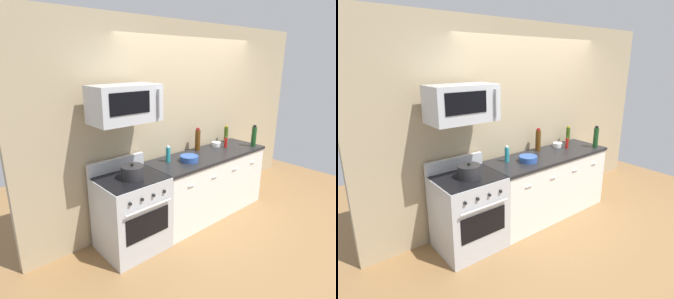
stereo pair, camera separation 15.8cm
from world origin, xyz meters
TOP-DOWN VIEW (x-y plane):
  - ground_plane at (0.00, 0.00)m, footprint 6.00×6.00m
  - back_wall at (0.00, 0.41)m, footprint 5.00×0.10m
  - counter_unit at (0.00, -0.00)m, footprint 1.91×0.66m
  - range_oven at (-1.33, 0.00)m, footprint 0.76×0.69m
  - microwave at (-1.33, 0.05)m, footprint 0.74×0.44m
  - bottle_olive_oil at (0.68, 0.23)m, footprint 0.06×0.06m
  - bottle_hot_sauce_red at (0.43, 0.04)m, footprint 0.05×0.05m
  - bottle_wine_amber at (0.00, 0.21)m, footprint 0.08×0.08m
  - bottle_dish_soap at (-0.66, 0.11)m, footprint 0.06×0.06m
  - bottle_wine_green at (0.81, -0.20)m, footprint 0.07×0.07m
  - bowl_white_ceramic at (0.38, 0.17)m, footprint 0.14×0.14m
  - bowl_blue_mixing at (-0.43, -0.05)m, footprint 0.24×0.24m
  - stockpot at (-1.33, -0.05)m, footprint 0.26×0.26m

SIDE VIEW (x-z plane):
  - ground_plane at x=0.00m, z-range 0.00..0.00m
  - counter_unit at x=0.00m, z-range 0.00..0.92m
  - range_oven at x=-1.33m, z-range -0.07..1.00m
  - bowl_white_ceramic at x=0.38m, z-range 0.92..0.99m
  - bowl_blue_mixing at x=-0.43m, z-range 0.92..1.00m
  - stockpot at x=-1.33m, z-range 0.91..1.09m
  - bottle_hot_sauce_red at x=0.43m, z-range 0.92..1.09m
  - bottle_dish_soap at x=-0.66m, z-range 0.91..1.13m
  - bottle_olive_oil at x=0.68m, z-range 0.91..1.19m
  - bottle_wine_green at x=0.81m, z-range 0.91..1.24m
  - bottle_wine_amber at x=0.00m, z-range 0.91..1.25m
  - back_wall at x=0.00m, z-range 0.00..2.70m
  - microwave at x=-1.33m, z-range 1.55..1.95m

